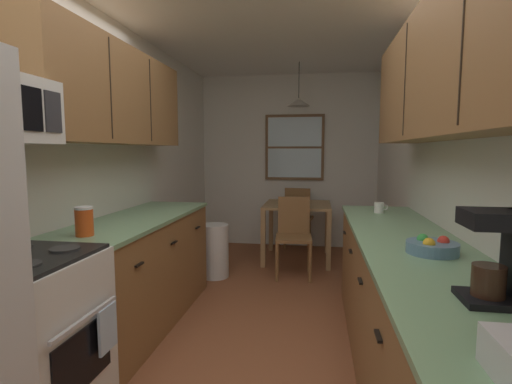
% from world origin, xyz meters
% --- Properties ---
extents(ground_plane, '(12.00, 12.00, 0.00)m').
position_xyz_m(ground_plane, '(0.00, 1.00, 0.00)').
color(ground_plane, brown).
extents(wall_left, '(0.10, 9.00, 2.55)m').
position_xyz_m(wall_left, '(-1.35, 1.00, 1.27)').
color(wall_left, white).
rests_on(wall_left, ground).
extents(wall_right, '(0.10, 9.00, 2.55)m').
position_xyz_m(wall_right, '(1.35, 1.00, 1.27)').
color(wall_right, white).
rests_on(wall_right, ground).
extents(wall_back, '(4.40, 0.10, 2.55)m').
position_xyz_m(wall_back, '(0.00, 3.65, 1.27)').
color(wall_back, white).
rests_on(wall_back, ground).
extents(ceiling_slab, '(4.40, 9.00, 0.08)m').
position_xyz_m(ceiling_slab, '(0.00, 1.00, 2.59)').
color(ceiling_slab, white).
extents(stove_range, '(0.66, 0.65, 1.10)m').
position_xyz_m(stove_range, '(-0.99, -0.52, 0.47)').
color(stove_range, white).
rests_on(stove_range, ground).
extents(counter_left, '(0.64, 1.85, 0.90)m').
position_xyz_m(counter_left, '(-1.00, 0.73, 0.45)').
color(counter_left, olive).
rests_on(counter_left, ground).
extents(upper_cabinets_left, '(0.33, 1.93, 0.75)m').
position_xyz_m(upper_cabinets_left, '(-1.14, 0.68, 1.86)').
color(upper_cabinets_left, olive).
extents(counter_right, '(0.64, 3.29, 0.90)m').
position_xyz_m(counter_right, '(1.00, 0.02, 0.45)').
color(counter_right, olive).
rests_on(counter_right, ground).
extents(upper_cabinets_right, '(0.33, 2.97, 0.76)m').
position_xyz_m(upper_cabinets_right, '(1.14, -0.03, 1.88)').
color(upper_cabinets_right, olive).
extents(dining_table, '(0.85, 0.86, 0.75)m').
position_xyz_m(dining_table, '(0.19, 2.83, 0.63)').
color(dining_table, '#A87F51').
rests_on(dining_table, ground).
extents(dining_chair_near, '(0.43, 0.43, 0.90)m').
position_xyz_m(dining_chair_near, '(0.18, 2.20, 0.50)').
color(dining_chair_near, olive).
rests_on(dining_chair_near, ground).
extents(dining_chair_far, '(0.45, 0.45, 0.90)m').
position_xyz_m(dining_chair_far, '(0.17, 3.48, 0.50)').
color(dining_chair_far, olive).
rests_on(dining_chair_far, ground).
extents(pendant_light, '(0.29, 0.29, 0.55)m').
position_xyz_m(pendant_light, '(0.19, 2.83, 2.05)').
color(pendant_light, black).
extents(back_window, '(0.87, 0.05, 0.97)m').
position_xyz_m(back_window, '(0.10, 3.58, 1.49)').
color(back_window, brown).
extents(trash_bin, '(0.31, 0.31, 0.61)m').
position_xyz_m(trash_bin, '(-0.70, 1.99, 0.30)').
color(trash_bin, white).
rests_on(trash_bin, ground).
extents(storage_canister, '(0.11, 0.11, 0.18)m').
position_xyz_m(storage_canister, '(-1.00, 0.02, 0.99)').
color(storage_canister, '#D84C19').
rests_on(storage_canister, counter_left).
extents(dish_towel, '(0.02, 0.16, 0.24)m').
position_xyz_m(dish_towel, '(-0.64, -0.36, 0.50)').
color(dish_towel, silver).
extents(coffee_maker, '(0.22, 0.18, 0.33)m').
position_xyz_m(coffee_maker, '(1.09, -0.73, 1.07)').
color(coffee_maker, black).
rests_on(coffee_maker, counter_right).
extents(mug_by_coffeemaker, '(0.12, 0.08, 0.09)m').
position_xyz_m(mug_by_coffeemaker, '(0.97, 1.26, 0.95)').
color(mug_by_coffeemaker, white).
rests_on(mug_by_coffeemaker, counter_right).
extents(fruit_bowl, '(0.26, 0.26, 0.09)m').
position_xyz_m(fruit_bowl, '(1.03, -0.07, 0.94)').
color(fruit_bowl, '#597F9E').
rests_on(fruit_bowl, counter_right).
extents(table_serving_bowl, '(0.18, 0.18, 0.06)m').
position_xyz_m(table_serving_bowl, '(0.09, 2.82, 0.78)').
color(table_serving_bowl, silver).
rests_on(table_serving_bowl, dining_table).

